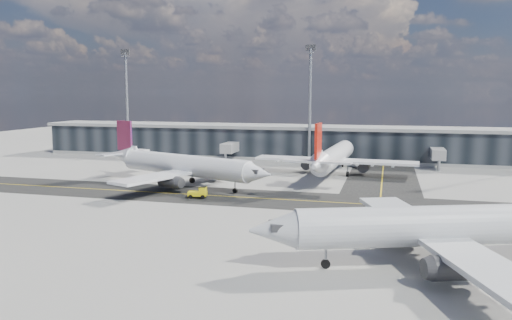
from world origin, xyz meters
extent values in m
plane|color=gray|center=(0.00, 0.00, 0.00)|extent=(300.00, 300.00, 0.00)
cube|color=black|center=(0.00, 4.00, 0.01)|extent=(180.00, 14.00, 0.02)
cube|color=black|center=(18.00, 35.00, 0.01)|extent=(14.00, 50.00, 0.02)
cube|color=yellow|center=(0.00, 4.00, 0.03)|extent=(180.00, 0.25, 0.01)
cube|color=yellow|center=(18.00, 35.00, 0.03)|extent=(0.25, 50.00, 0.01)
cube|color=black|center=(0.00, 55.00, 4.00)|extent=(150.00, 12.00, 8.00)
cube|color=gray|center=(0.00, 55.00, 8.40)|extent=(152.00, 13.00, 0.80)
cube|color=gray|center=(0.00, 55.00, 0.40)|extent=(150.00, 12.20, 0.80)
cube|color=gray|center=(-20.00, 47.00, 3.50)|extent=(3.00, 10.00, 2.40)
cylinder|color=gray|center=(-20.00, 42.00, 1.20)|extent=(0.60, 0.60, 2.40)
cube|color=gray|center=(30.00, 47.00, 3.50)|extent=(3.00, 10.00, 2.40)
cylinder|color=gray|center=(30.00, 42.00, 1.20)|extent=(0.60, 0.60, 2.40)
cylinder|color=gray|center=(-50.00, 48.00, 14.00)|extent=(0.70, 0.70, 28.00)
cube|color=#2D2D30|center=(-50.00, 48.00, 28.20)|extent=(2.50, 0.50, 1.40)
cylinder|color=gray|center=(0.00, 48.00, 14.00)|extent=(0.70, 0.70, 28.00)
cube|color=#2D2D30|center=(0.00, 48.00, 28.20)|extent=(2.50, 0.50, 1.40)
cylinder|color=silver|center=(-17.69, 11.18, 3.94)|extent=(29.05, 13.95, 3.94)
cone|color=silver|center=(-2.01, 5.37, 3.94)|extent=(5.98, 5.40, 3.94)
cone|color=silver|center=(-33.84, 17.16, 4.53)|extent=(6.90, 5.74, 3.94)
cube|color=silver|center=(-16.77, 10.84, 2.95)|extent=(16.24, 33.09, 0.49)
cylinder|color=#2D2D30|center=(-13.80, 16.03, 1.87)|extent=(4.66, 3.56, 2.26)
cylinder|color=#2D2D30|center=(-17.90, 4.96, 1.87)|extent=(4.66, 3.56, 2.26)
cube|color=silver|center=(-13.80, 16.03, 2.66)|extent=(1.98, 1.05, 0.79)
cube|color=silver|center=(-17.90, 4.96, 2.66)|extent=(1.98, 1.05, 0.79)
cube|color=#621D4B|center=(-33.38, 16.99, 8.66)|extent=(4.03, 1.85, 6.10)
cube|color=silver|center=(-33.84, 17.16, 5.12)|extent=(6.69, 12.03, 0.34)
cube|color=#2D2D30|center=(-2.47, 5.54, 4.33)|extent=(2.60, 2.71, 0.69)
cylinder|color=gray|center=(-6.62, 7.08, 1.18)|extent=(0.30, 0.30, 1.97)
cylinder|color=black|center=(-6.62, 7.08, 0.44)|extent=(0.95, 0.63, 0.89)
cylinder|color=black|center=(-17.59, 14.29, 0.54)|extent=(1.19, 0.84, 1.08)
cylinder|color=black|center=(-19.64, 8.75, 0.54)|extent=(1.19, 0.84, 1.08)
cylinder|color=silver|center=(7.98, 30.72, 4.04)|extent=(5.97, 30.52, 4.04)
cone|color=silver|center=(9.08, 47.87, 4.04)|extent=(4.36, 5.30, 4.04)
cone|color=silver|center=(6.86, 13.06, 4.65)|extent=(4.42, 6.31, 4.04)
cube|color=silver|center=(8.05, 31.73, 3.03)|extent=(34.62, 7.24, 0.51)
cylinder|color=#2D2D30|center=(2.06, 33.12, 1.92)|extent=(2.59, 4.39, 2.33)
cylinder|color=#2D2D30|center=(14.17, 32.35, 1.92)|extent=(2.59, 4.39, 2.33)
cube|color=silver|center=(2.06, 33.12, 2.73)|extent=(0.53, 2.04, 0.81)
cube|color=silver|center=(14.17, 32.35, 2.73)|extent=(0.53, 2.04, 0.81)
cube|color=red|center=(6.89, 13.57, 8.90)|extent=(0.72, 4.27, 6.27)
cube|color=silver|center=(6.86, 13.06, 5.26)|extent=(12.29, 3.60, 0.35)
cube|color=#2D2D30|center=(9.05, 47.36, 4.45)|extent=(2.35, 2.16, 0.71)
cylinder|color=gray|center=(8.76, 42.82, 1.21)|extent=(0.26, 0.26, 2.02)
cylinder|color=black|center=(8.76, 42.82, 0.45)|extent=(0.41, 0.93, 0.91)
cylinder|color=black|center=(4.89, 29.90, 0.56)|extent=(0.58, 1.14, 1.11)
cylinder|color=black|center=(10.95, 29.51, 0.56)|extent=(0.58, 1.14, 1.11)
cylinder|color=silver|center=(24.78, -22.25, 4.08)|extent=(30.14, 14.47, 4.08)
cone|color=silver|center=(8.50, -28.28, 4.08)|extent=(6.21, 5.60, 4.08)
cube|color=silver|center=(23.82, -22.61, 3.06)|extent=(16.85, 34.32, 0.51)
cylinder|color=#2D2D30|center=(24.99, -28.71, 1.94)|extent=(4.84, 3.69, 2.35)
cylinder|color=#2D2D30|center=(20.74, -17.22, 1.94)|extent=(4.84, 3.69, 2.35)
cube|color=silver|center=(24.99, -28.71, 2.76)|extent=(2.06, 1.09, 0.82)
cube|color=silver|center=(20.74, -17.22, 2.76)|extent=(2.06, 1.09, 0.82)
cube|color=#2D2D30|center=(8.98, -28.10, 4.49)|extent=(2.70, 2.82, 0.71)
cylinder|color=gray|center=(13.29, -26.51, 1.23)|extent=(0.31, 0.31, 2.04)
cylinder|color=black|center=(13.29, -26.51, 0.46)|extent=(0.99, 0.65, 0.92)
cylinder|color=black|center=(26.80, -24.77, 0.56)|extent=(1.23, 0.87, 1.12)
cylinder|color=black|center=(24.67, -19.02, 0.56)|extent=(1.23, 0.87, 1.12)
cube|color=yellow|center=(-11.36, 1.39, 0.77)|extent=(3.25, 1.90, 0.72)
cube|color=yellow|center=(-10.46, 1.53, 1.43)|extent=(1.32, 1.49, 0.92)
cube|color=black|center=(-10.46, 1.53, 1.79)|extent=(1.21, 1.42, 0.26)
cylinder|color=black|center=(-10.46, 2.20, 0.36)|extent=(0.75, 0.37, 0.72)
cylinder|color=black|center=(-10.25, 0.89, 0.36)|extent=(0.75, 0.37, 0.72)
cylinder|color=black|center=(-12.48, 1.88, 0.36)|extent=(0.75, 0.37, 0.72)
cylinder|color=black|center=(-12.27, 0.57, 0.36)|extent=(0.75, 0.37, 0.72)
imported|color=silver|center=(12.38, 42.97, 0.80)|extent=(5.47, 6.22, 1.60)
camera|label=1|loc=(18.89, -74.49, 17.39)|focal=35.00mm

